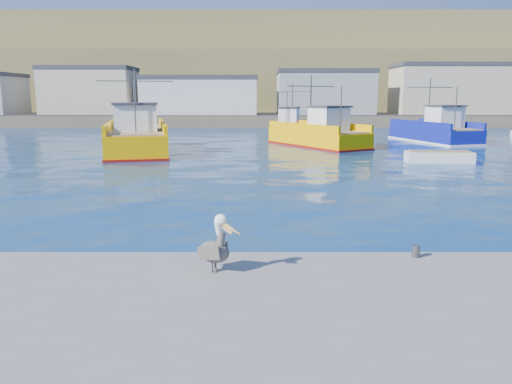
{
  "coord_description": "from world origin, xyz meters",
  "views": [
    {
      "loc": [
        -1.03,
        -15.48,
        4.5
      ],
      "look_at": [
        -1.04,
        2.06,
        1.13
      ],
      "focal_mm": 35.0,
      "sensor_mm": 36.0,
      "label": 1
    }
  ],
  "objects_px": {
    "boat_orange": "(290,126)",
    "skiff_mid": "(439,158)",
    "trawler_blue": "(435,132)",
    "pelican": "(216,247)",
    "trawler_yellow_b": "(319,135)",
    "trawler_yellow_a": "(137,138)"
  },
  "relations": [
    {
      "from": "pelican",
      "to": "trawler_yellow_b",
      "type": "bearing_deg",
      "value": 79.12
    },
    {
      "from": "trawler_blue",
      "to": "pelican",
      "type": "distance_m",
      "value": 43.48
    },
    {
      "from": "trawler_blue",
      "to": "pelican",
      "type": "height_order",
      "value": "trawler_blue"
    },
    {
      "from": "trawler_yellow_b",
      "to": "pelican",
      "type": "relative_size",
      "value": 8.33
    },
    {
      "from": "trawler_blue",
      "to": "skiff_mid",
      "type": "xyz_separation_m",
      "value": [
        -5.28,
        -15.82,
        -0.71
      ]
    },
    {
      "from": "trawler_blue",
      "to": "boat_orange",
      "type": "relative_size",
      "value": 1.36
    },
    {
      "from": "trawler_yellow_a",
      "to": "skiff_mid",
      "type": "height_order",
      "value": "trawler_yellow_a"
    },
    {
      "from": "boat_orange",
      "to": "pelican",
      "type": "distance_m",
      "value": 48.52
    },
    {
      "from": "trawler_yellow_b",
      "to": "skiff_mid",
      "type": "height_order",
      "value": "trawler_yellow_b"
    },
    {
      "from": "skiff_mid",
      "to": "pelican",
      "type": "distance_m",
      "value": 27.03
    },
    {
      "from": "pelican",
      "to": "trawler_blue",
      "type": "bearing_deg",
      "value": 64.27
    },
    {
      "from": "trawler_blue",
      "to": "pelican",
      "type": "xyz_separation_m",
      "value": [
        -18.87,
        -39.17,
        0.07
      ]
    },
    {
      "from": "trawler_yellow_b",
      "to": "trawler_blue",
      "type": "distance_m",
      "value": 13.02
    },
    {
      "from": "trawler_yellow_b",
      "to": "skiff_mid",
      "type": "relative_size",
      "value": 2.53
    },
    {
      "from": "trawler_yellow_b",
      "to": "boat_orange",
      "type": "relative_size",
      "value": 1.35
    },
    {
      "from": "trawler_yellow_a",
      "to": "trawler_blue",
      "type": "bearing_deg",
      "value": 18.49
    },
    {
      "from": "trawler_blue",
      "to": "trawler_yellow_a",
      "type": "bearing_deg",
      "value": -161.51
    },
    {
      "from": "trawler_yellow_a",
      "to": "boat_orange",
      "type": "distance_m",
      "value": 22.97
    },
    {
      "from": "trawler_yellow_a",
      "to": "skiff_mid",
      "type": "xyz_separation_m",
      "value": [
        22.43,
        -6.55,
        -0.86
      ]
    },
    {
      "from": "skiff_mid",
      "to": "pelican",
      "type": "xyz_separation_m",
      "value": [
        -13.59,
        -23.35,
        0.78
      ]
    },
    {
      "from": "pelican",
      "to": "boat_orange",
      "type": "bearing_deg",
      "value": 84.13
    },
    {
      "from": "boat_orange",
      "to": "skiff_mid",
      "type": "height_order",
      "value": "boat_orange"
    }
  ]
}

